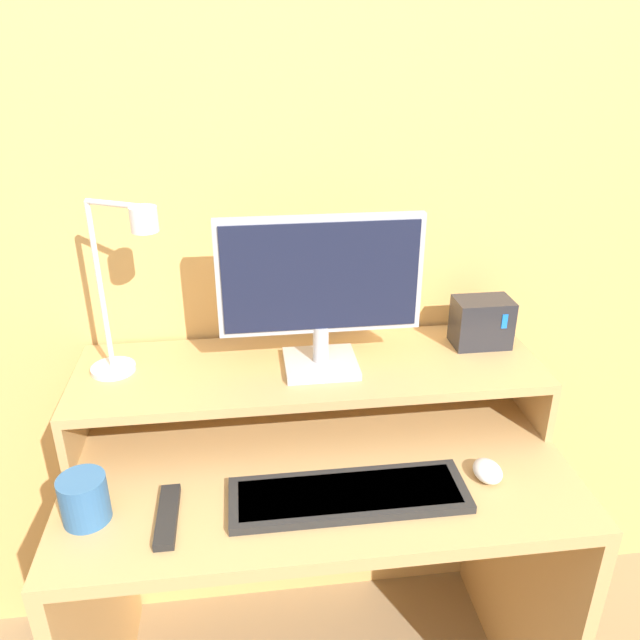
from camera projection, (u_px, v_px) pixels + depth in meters
wall_back at (299, 202)px, 1.49m from camera, size 6.00×0.05×2.50m
desk at (318, 535)px, 1.49m from camera, size 1.08×0.62×0.77m
monitor_shelf at (310, 373)px, 1.46m from camera, size 1.08×0.33×0.15m
monitor at (321, 288)px, 1.36m from camera, size 0.45×0.15×0.36m
desk_lamp at (124, 286)px, 1.32m from camera, size 0.20×0.14×0.40m
router_dock at (481, 322)px, 1.52m from camera, size 0.14×0.09×0.12m
keyboard at (349, 495)px, 1.25m from camera, size 0.48×0.15×0.02m
mouse at (488, 471)px, 1.31m from camera, size 0.06×0.08×0.03m
remote_control at (168, 516)px, 1.20m from camera, size 0.04×0.17×0.02m
mug at (84, 499)px, 1.18m from camera, size 0.09×0.09×0.10m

